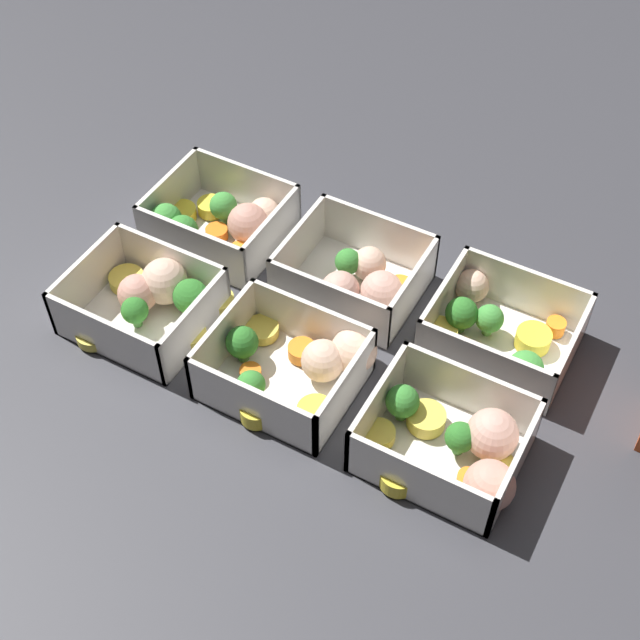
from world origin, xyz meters
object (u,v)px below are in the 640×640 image
object	(u,v)px
container_near_left	(153,299)
container_far_center	(358,278)
container_far_left	(220,221)
container_far_right	(494,331)
container_near_center	(298,365)
container_near_right	(457,445)

from	to	relation	value
container_near_left	container_far_center	xyz separation A→B (m)	(0.18, 0.13, -0.00)
container_near_left	container_far_left	bearing A→B (deg)	91.95
container_far_center	container_far_right	bearing A→B (deg)	1.26
container_far_left	container_far_center	world-z (taller)	same
container_near_center	container_near_right	bearing A→B (deg)	-3.72
container_near_right	container_far_right	size ratio (longest dim) A/B	1.00
container_near_left	container_near_right	size ratio (longest dim) A/B	1.00
container_near_center	container_far_right	bearing A→B (deg)	41.76
container_near_left	container_near_right	distance (m)	0.35
container_near_left	container_far_left	world-z (taller)	same
container_near_center	container_far_right	world-z (taller)	same
container_near_right	container_far_center	xyz separation A→B (m)	(-0.18, 0.15, -0.00)
container_near_left	container_far_center	size ratio (longest dim) A/B	1.09
container_near_center	container_far_left	distance (m)	0.23
container_near_center	container_far_right	xyz separation A→B (m)	(0.15, 0.14, -0.00)
container_far_center	container_far_right	distance (m)	0.16
container_far_left	container_far_right	bearing A→B (deg)	-0.03
container_near_left	container_near_center	size ratio (longest dim) A/B	1.01
container_near_center	container_far_center	xyz separation A→B (m)	(-0.00, 0.13, 0.00)
container_far_center	container_far_right	xyz separation A→B (m)	(0.16, 0.00, -0.00)
container_near_left	container_far_left	xyz separation A→B (m)	(-0.00, 0.14, 0.00)
container_near_right	container_near_left	bearing A→B (deg)	177.84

